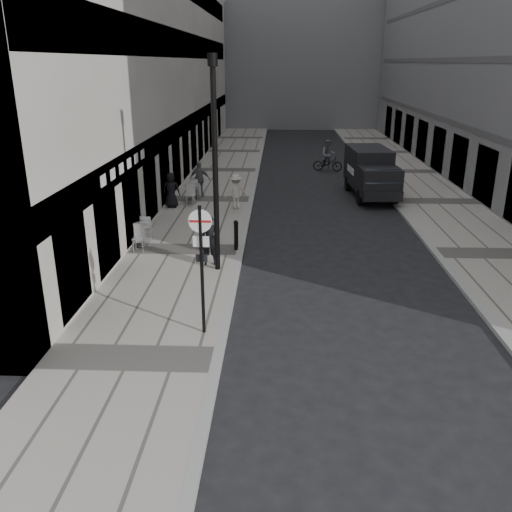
{
  "coord_description": "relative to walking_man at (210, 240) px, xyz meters",
  "views": [
    {
      "loc": [
        1.35,
        -8.06,
        6.51
      ],
      "look_at": [
        0.75,
        6.13,
        1.4
      ],
      "focal_mm": 38.0,
      "sensor_mm": 36.0,
      "label": 1
    }
  ],
  "objects": [
    {
      "name": "building_left",
      "position": [
        -5.12,
        15.67,
        8.04
      ],
      "size": [
        4.0,
        45.0,
        18.0
      ],
      "primitive_type": "cube",
      "color": "beige",
      "rests_on": "ground"
    },
    {
      "name": "ground",
      "position": [
        0.88,
        -8.83,
        -0.96
      ],
      "size": [
        120.0,
        120.0,
        0.0
      ],
      "primitive_type": "plane",
      "color": "black",
      "rests_on": "ground"
    },
    {
      "name": "bollard_far",
      "position": [
        0.73,
        1.5,
        -0.33
      ],
      "size": [
        0.14,
        0.14,
        1.02
      ],
      "primitive_type": "cylinder",
      "color": "black",
      "rests_on": "sidewalk"
    },
    {
      "name": "bollard_near",
      "position": [
        0.73,
        1.78,
        -0.39
      ],
      "size": [
        0.12,
        0.12,
        0.9
      ],
      "primitive_type": "cylinder",
      "color": "black",
      "rests_on": "sidewalk"
    },
    {
      "name": "pedestrian_b",
      "position": [
        0.28,
        7.32,
        -0.04
      ],
      "size": [
        1.15,
        0.84,
        1.61
      ],
      "primitive_type": "imported",
      "rotation": [
        0.0,
        0.0,
        3.4
      ],
      "color": "#B8B4AA",
      "rests_on": "sidewalk"
    },
    {
      "name": "building_far",
      "position": [
        2.38,
        47.17,
        10.04
      ],
      "size": [
        24.0,
        16.0,
        22.0
      ],
      "primitive_type": "cube",
      "color": "slate",
      "rests_on": "ground"
    },
    {
      "name": "pedestrian_c",
      "position": [
        -2.72,
        7.43,
        -0.03
      ],
      "size": [
        0.82,
        0.56,
        1.62
      ],
      "primitive_type": "imported",
      "rotation": [
        0.0,
        0.0,
        3.2
      ],
      "color": "black",
      "rests_on": "sidewalk"
    },
    {
      "name": "panel_van",
      "position": [
        6.87,
        10.48,
        0.38
      ],
      "size": [
        2.2,
        5.17,
        2.38
      ],
      "rotation": [
        0.0,
        0.0,
        0.07
      ],
      "color": "black",
      "rests_on": "ground"
    },
    {
      "name": "sidewalk",
      "position": [
        -1.12,
        9.17,
        -0.9
      ],
      "size": [
        4.0,
        60.0,
        0.12
      ],
      "primitive_type": "cube",
      "color": "gray",
      "rests_on": "ground"
    },
    {
      "name": "lamppost",
      "position": [
        0.28,
        -0.43,
        2.85
      ],
      "size": [
        0.3,
        0.3,
        6.63
      ],
      "color": "black",
      "rests_on": "sidewalk"
    },
    {
      "name": "cafe_table_mid",
      "position": [
        -1.92,
        8.61,
        -0.34
      ],
      "size": [
        0.77,
        1.73,
        0.99
      ],
      "color": "#ABABAD",
      "rests_on": "sidewalk"
    },
    {
      "name": "sign_post",
      "position": [
        0.42,
        -4.82,
        1.25
      ],
      "size": [
        0.56,
        0.09,
        3.26
      ],
      "rotation": [
        0.0,
        0.0,
        -0.03
      ],
      "color": "black",
      "rests_on": "sidewalk"
    },
    {
      "name": "walking_man",
      "position": [
        0.0,
        0.0,
        0.0
      ],
      "size": [
        0.65,
        0.46,
        1.68
      ],
      "primitive_type": "imported",
      "rotation": [
        0.0,
        0.0,
        0.09
      ],
      "color": "black",
      "rests_on": "sidewalk"
    },
    {
      "name": "cafe_table_near",
      "position": [
        -2.72,
        1.88,
        -0.35
      ],
      "size": [
        0.74,
        1.68,
        0.96
      ],
      "color": "silver",
      "rests_on": "sidewalk"
    },
    {
      "name": "far_sidewalk",
      "position": [
        9.88,
        9.17,
        -0.9
      ],
      "size": [
        4.0,
        60.0,
        0.12
      ],
      "primitive_type": "cube",
      "color": "gray",
      "rests_on": "ground"
    },
    {
      "name": "cyclist",
      "position": [
        5.3,
        17.28,
        -0.2
      ],
      "size": [
        1.89,
        0.94,
        1.95
      ],
      "rotation": [
        0.0,
        0.0,
        -0.18
      ],
      "color": "black",
      "rests_on": "ground"
    },
    {
      "name": "pedestrian_a",
      "position": [
        -1.7,
        9.63,
        0.04
      ],
      "size": [
        1.06,
        0.5,
        1.75
      ],
      "primitive_type": "imported",
      "rotation": [
        0.0,
        0.0,
        3.07
      ],
      "color": "slate",
      "rests_on": "sidewalk"
    },
    {
      "name": "cafe_table_far",
      "position": [
        -1.92,
        8.51,
        -0.34
      ],
      "size": [
        0.76,
        1.72,
        0.98
      ],
      "color": "silver",
      "rests_on": "sidewalk"
    }
  ]
}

